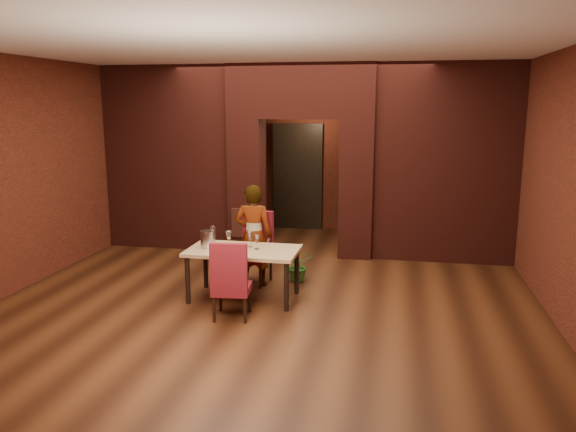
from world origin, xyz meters
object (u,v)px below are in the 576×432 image
wine_bucket (207,239)px  wine_glass_a (229,239)px  wine_glass_b (250,239)px  potted_plant (298,266)px  chair_far (253,248)px  chair_near (232,279)px  dining_table (244,274)px  person_seated (254,235)px  water_bottle (213,236)px  wine_glass_c (257,242)px

wine_bucket → wine_glass_a: bearing=28.3°
wine_glass_b → potted_plant: (0.52, 0.76, -0.55)m
potted_plant → wine_glass_b: bearing=-124.2°
potted_plant → chair_far: bearing=-160.9°
chair_near → potted_plant: size_ratio=2.08×
wine_glass_a → wine_glass_b: bearing=-1.4°
dining_table → person_seated: person_seated is taller
wine_glass_b → chair_far: bearing=101.3°
potted_plant → wine_glass_a: bearing=-137.2°
chair_far → wine_glass_b: (0.11, -0.54, 0.27)m
chair_far → wine_glass_a: 0.63m
wine_glass_a → person_seated: bearing=65.6°
dining_table → wine_bucket: 0.66m
wine_glass_b → dining_table: bearing=-117.5°
chair_near → person_seated: bearing=-93.6°
dining_table → chair_near: chair_near is taller
chair_far → water_bottle: bearing=-113.2°
wine_glass_c → water_bottle: (-0.61, 0.02, 0.05)m
chair_far → wine_glass_b: size_ratio=4.82×
chair_far → water_bottle: size_ratio=3.55×
chair_near → wine_glass_b: chair_near is taller
wine_bucket → water_bottle: (0.06, 0.06, 0.03)m
chair_far → wine_glass_a: (-0.19, -0.54, 0.26)m
wine_glass_a → water_bottle: (-0.20, -0.08, 0.04)m
dining_table → person_seated: (-0.02, 0.61, 0.39)m
chair_far → potted_plant: chair_far is taller
wine_bucket → water_bottle: 0.09m
dining_table → wine_glass_c: (0.18, 0.03, 0.43)m
person_seated → wine_glass_b: (0.08, -0.49, 0.06)m
water_bottle → wine_glass_b: bearing=7.9°
dining_table → wine_glass_b: 0.47m
wine_bucket → water_bottle: bearing=47.3°
chair_near → wine_glass_a: chair_near is taller
person_seated → wine_bucket: size_ratio=6.40×
chair_near → dining_table: bearing=-92.6°
water_bottle → potted_plant: (1.01, 0.83, -0.59)m
wine_glass_a → wine_glass_c: size_ratio=1.08×
wine_glass_b → wine_bucket: 0.56m
dining_table → wine_glass_c: size_ratio=7.80×
chair_near → water_bottle: bearing=-63.0°
wine_glass_b → wine_bucket: size_ratio=0.95×
wine_bucket → wine_glass_c: bearing=3.2°
chair_near → wine_glass_b: bearing=-97.7°
chair_near → water_bottle: 0.93m
wine_bucket → potted_plant: bearing=39.9°
chair_far → dining_table: bearing=-77.2°
wine_glass_a → potted_plant: bearing=42.8°
person_seated → water_bottle: (-0.41, -0.55, 0.10)m
wine_glass_a → potted_plant: 1.23m
chair_far → person_seated: 0.22m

